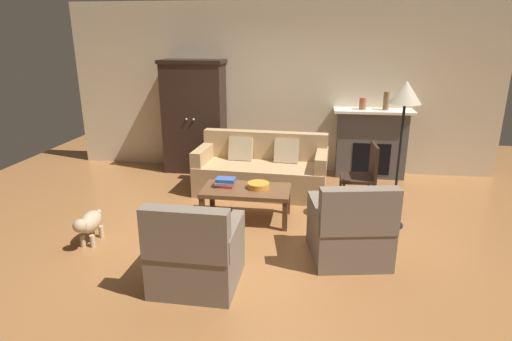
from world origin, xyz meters
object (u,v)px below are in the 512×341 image
armoire (195,117)px  dog (89,223)px  fireplace (371,143)px  couch (262,171)px  coffee_table (246,193)px  mantel_vase_terracotta (363,103)px  book_stack (225,182)px  floor_lamp (405,101)px  fruit_bowl (258,185)px  armchair_near_left (196,255)px  mantel_vase_bronze (386,101)px  armchair_near_right (350,231)px  side_chair_wooden (364,172)px

armoire → dog: size_ratio=3.28×
fireplace → couch: bearing=-149.7°
coffee_table → mantel_vase_terracotta: size_ratio=5.78×
mantel_vase_terracotta → couch: bearing=-147.2°
coffee_table → mantel_vase_terracotta: (1.56, 2.03, 0.85)m
armoire → mantel_vase_terracotta: armoire is taller
armoire → book_stack: 2.19m
fireplace → book_stack: bearing=-135.2°
floor_lamp → dog: size_ratio=3.09×
armoire → floor_lamp: armoire is taller
fruit_bowl → dog: fruit_bowl is taller
couch → coffee_table: couch is taller
fireplace → armchair_near_left: 4.10m
mantel_vase_bronze → armchair_near_left: 4.27m
fireplace → fruit_bowl: size_ratio=4.54×
book_stack → armchair_near_right: bearing=-30.3°
mantel_vase_bronze → mantel_vase_terracotta: bearing=180.0°
armoire → side_chair_wooden: size_ratio=2.09×
mantel_vase_bronze → armchair_near_right: 3.10m
mantel_vase_terracotta → dog: (-3.20, -2.93, -0.97)m
book_stack → armchair_near_right: (1.51, -0.88, -0.16)m
couch → fruit_bowl: couch is taller
side_chair_wooden → couch: bearing=161.9°
fireplace → armchair_near_left: bearing=-118.6°
armchair_near_right → side_chair_wooden: (0.27, 1.43, 0.20)m
fireplace → floor_lamp: size_ratio=0.71×
couch → mantel_vase_bronze: size_ratio=6.82×
fireplace → couch: (-1.68, -0.99, -0.25)m
armoire → fruit_bowl: size_ratio=6.78×
mantel_vase_bronze → dog: 4.72m
armoire → dog: bearing=-98.5°
mantel_vase_bronze → armoire: bearing=-178.9°
book_stack → couch: bearing=71.7°
mantel_vase_terracotta → mantel_vase_bronze: bearing=0.0°
armchair_near_left → couch: bearing=84.0°
armchair_near_right → floor_lamp: bearing=57.1°
armoire → armchair_near_left: bearing=-74.3°
couch → dog: size_ratio=3.41×
book_stack → floor_lamp: (2.10, 0.03, 1.06)m
fireplace → side_chair_wooden: fireplace is taller
mantel_vase_terracotta → armchair_near_left: mantel_vase_terracotta is taller
fruit_bowl → couch: bearing=95.1°
fruit_bowl → armchair_near_left: 1.63m
mantel_vase_terracotta → armchair_near_right: (-0.33, -2.87, -0.90)m
couch → mantel_vase_bronze: 2.30m
coffee_table → mantel_vase_terracotta: bearing=52.4°
floor_lamp → fruit_bowl: bearing=-178.9°
fireplace → mantel_vase_bronze: mantel_vase_bronze is taller
fruit_bowl → dog: size_ratio=0.48×
mantel_vase_terracotta → side_chair_wooden: (-0.06, -1.44, -0.70)m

